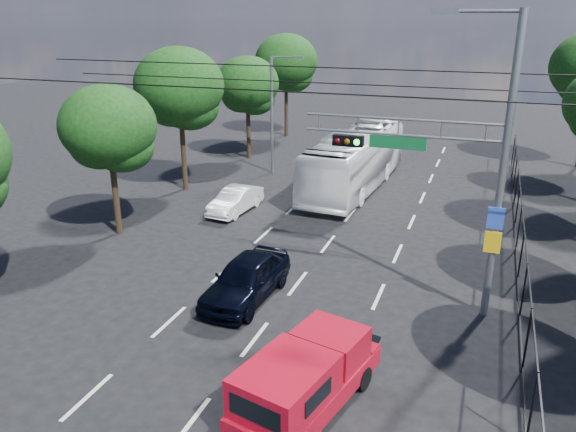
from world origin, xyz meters
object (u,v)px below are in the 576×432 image
at_px(red_pickup, 307,377).
at_px(signal_mast, 462,156).
at_px(white_bus, 356,160).
at_px(navy_hatchback, 246,278).
at_px(white_van, 235,200).

bearing_deg(red_pickup, signal_mast, 66.78).
xyz_separation_m(signal_mast, red_pickup, (-2.80, -6.54, -4.28)).
bearing_deg(white_bus, signal_mast, -60.33).
relative_size(signal_mast, white_bus, 0.81).
relative_size(signal_mast, red_pickup, 1.86).
distance_m(navy_hatchback, white_bus, 14.27).
relative_size(red_pickup, white_van, 1.38).
distance_m(signal_mast, red_pickup, 8.30).
distance_m(signal_mast, white_van, 13.39).
relative_size(signal_mast, navy_hatchback, 2.12).
bearing_deg(navy_hatchback, white_van, 120.14).
height_order(signal_mast, white_bus, signal_mast).
distance_m(signal_mast, white_bus, 14.45).
bearing_deg(navy_hatchback, white_bus, 91.20).
xyz_separation_m(signal_mast, navy_hatchback, (-6.59, -1.68, -4.48)).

